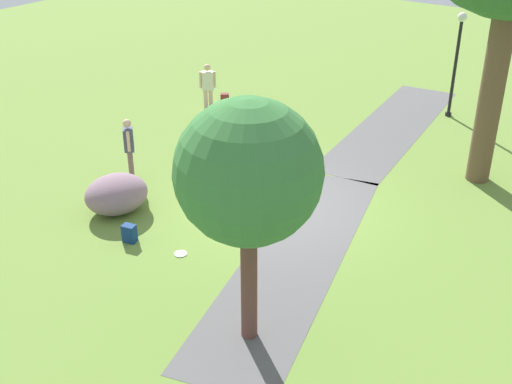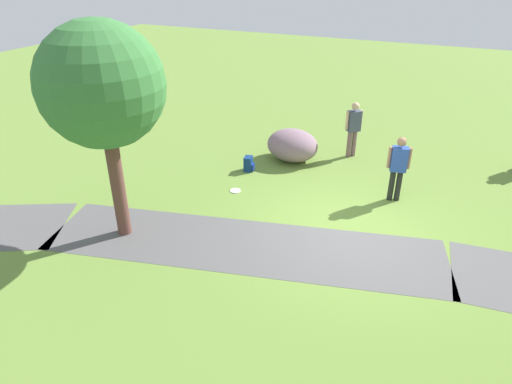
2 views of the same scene
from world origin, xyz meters
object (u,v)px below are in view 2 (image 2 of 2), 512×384
Objects in this scene: lawn_boulder at (292,145)px; backpack_by_boulder at (249,164)px; passerby_on_path at (353,126)px; frisbee_on_grass at (235,191)px; man_near_boulder at (398,165)px; young_tree_near_path at (102,87)px.

lawn_boulder is 1.45m from backpack_by_boulder.
backpack_by_boulder is (2.26, 2.15, -0.73)m from passerby_on_path.
lawn_boulder is 1.81m from passerby_on_path.
backpack_by_boulder is at bearing -79.78° from frisbee_on_grass.
man_near_boulder reaches higher than lawn_boulder.
man_near_boulder is at bearing -141.86° from young_tree_near_path.
frisbee_on_grass is (0.58, 2.40, -0.43)m from lawn_boulder.
lawn_boulder is 6.66× the size of frisbee_on_grass.
young_tree_near_path is at bearing 64.43° from frisbee_on_grass.
passerby_on_path is (1.59, -2.17, 0.01)m from man_near_boulder.
man_near_boulder reaches higher than backpack_by_boulder.
passerby_on_path is at bearing -53.78° from man_near_boulder.
lawn_boulder is 4.39× the size of backpack_by_boulder.
young_tree_near_path is 4.96m from backpack_by_boulder.
lawn_boulder is at bearing -124.27° from backpack_by_boulder.
backpack_by_boulder is at bearing -0.41° from man_near_boulder.
young_tree_near_path reaches higher than man_near_boulder.
young_tree_near_path reaches higher than backpack_by_boulder.
young_tree_near_path is at bearing 74.88° from backpack_by_boulder.
lawn_boulder is at bearing -103.63° from frisbee_on_grass.
man_near_boulder is 3.92m from backpack_by_boulder.
passerby_on_path reaches higher than man_near_boulder.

